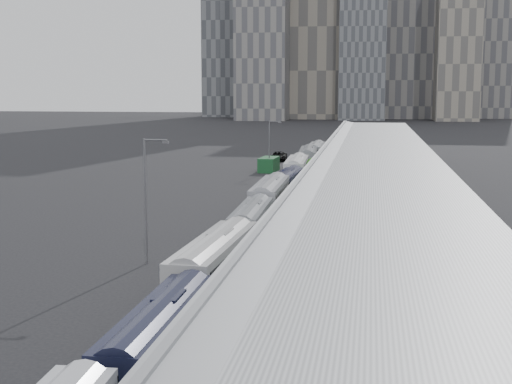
% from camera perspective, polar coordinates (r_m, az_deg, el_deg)
% --- Properties ---
extents(sidewalk, '(10.00, 170.00, 0.12)m').
position_cam_1_polar(sidewalk, '(68.33, 6.35, -3.22)').
color(sidewalk, gray).
rests_on(sidewalk, ground).
extents(lane_line, '(0.12, 160.00, 0.02)m').
position_cam_1_polar(lane_line, '(69.62, -2.33, -3.01)').
color(lane_line, gold).
rests_on(lane_line, ground).
extents(depot, '(12.45, 160.40, 7.20)m').
position_cam_1_polar(depot, '(67.67, 9.77, -0.43)').
color(depot, gray).
rests_on(depot, ground).
extents(skyline, '(145.00, 64.00, 120.00)m').
position_cam_1_polar(skyline, '(338.47, 6.74, 14.52)').
color(skyline, slate).
rests_on(skyline, ground).
extents(bus_1, '(2.80, 12.52, 3.66)m').
position_cam_1_polar(bus_1, '(34.75, -7.62, -12.11)').
color(bus_1, black).
rests_on(bus_1, ground).
extents(bus_2, '(3.43, 14.04, 4.07)m').
position_cam_1_polar(bus_2, '(47.41, -3.29, -6.26)').
color(bus_2, '#B7B7B9').
rests_on(bus_2, ground).
extents(bus_3, '(2.76, 12.33, 3.59)m').
position_cam_1_polar(bus_3, '(62.95, -0.35, -2.81)').
color(bus_3, gray).
rests_on(bus_3, ground).
extents(bus_4, '(3.06, 13.84, 4.04)m').
position_cam_1_polar(bus_4, '(76.09, 1.13, -0.74)').
color(bus_4, '#9D9EA6').
rests_on(bus_4, ground).
extents(bus_5, '(3.08, 12.42, 3.60)m').
position_cam_1_polar(bus_5, '(88.50, 2.51, 0.40)').
color(bus_5, black).
rests_on(bus_5, ground).
extents(bus_6, '(3.27, 13.80, 4.01)m').
position_cam_1_polar(bus_6, '(101.98, 3.26, 1.54)').
color(bus_6, white).
rests_on(bus_6, ground).
extents(bus_7, '(3.55, 13.95, 4.04)m').
position_cam_1_polar(bus_7, '(118.70, 4.20, 2.48)').
color(bus_7, slate).
rests_on(bus_7, ground).
extents(bus_8, '(3.00, 13.50, 3.94)m').
position_cam_1_polar(bus_8, '(130.20, 4.83, 2.97)').
color(bus_8, '#91949A').
rests_on(bus_8, ground).
extents(tree_1, '(1.19, 1.19, 3.69)m').
position_cam_1_polar(tree_1, '(42.10, 0.77, -6.32)').
color(tree_1, black).
rests_on(tree_1, ground).
extents(tree_2, '(2.19, 2.19, 4.21)m').
position_cam_1_polar(tree_2, '(71.67, 3.90, -0.19)').
color(tree_2, black).
rests_on(tree_2, ground).
extents(tree_3, '(2.61, 2.61, 5.19)m').
position_cam_1_polar(tree_3, '(92.10, 4.96, 2.16)').
color(tree_3, black).
rests_on(tree_3, ground).
extents(street_lamp_near, '(2.04, 0.22, 9.82)m').
position_cam_1_polar(street_lamp_near, '(55.65, -8.68, -0.09)').
color(street_lamp_near, '#59595E').
rests_on(street_lamp_near, ground).
extents(street_lamp_far, '(2.04, 0.22, 8.47)m').
position_cam_1_polar(street_lamp_far, '(116.29, 1.17, 3.97)').
color(street_lamp_far, '#59595E').
rests_on(street_lamp_far, ground).
extents(shipping_container, '(2.95, 6.18, 2.33)m').
position_cam_1_polar(shipping_container, '(118.31, 1.03, 2.22)').
color(shipping_container, '#154422').
rests_on(shipping_container, ground).
extents(suv, '(3.13, 6.38, 1.74)m').
position_cam_1_polar(suv, '(135.97, 1.83, 2.88)').
color(suv, black).
rests_on(suv, ground).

